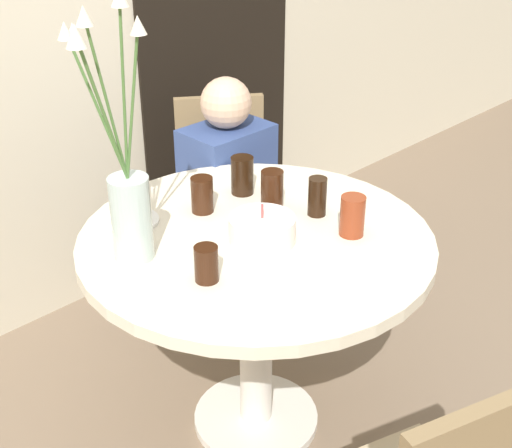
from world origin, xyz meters
TOP-DOWN VIEW (x-y plane):
  - ground_plane at (0.00, 0.00)m, footprint 16.00×16.00m
  - wall_back at (0.00, 1.13)m, footprint 8.00×0.05m
  - doorway_panel at (0.84, 1.10)m, footprint 0.90×0.01m
  - dining_table at (0.00, 0.00)m, footprint 1.10×1.10m
  - chair_left_flank at (0.52, 0.72)m, footprint 0.56×0.56m
  - birthday_cake at (-0.01, -0.04)m, footprint 0.20×0.20m
  - flower_vase at (-0.35, 0.16)m, footprint 0.23×0.19m
  - side_plate at (-0.22, 0.34)m, footprint 0.17×0.17m
  - drink_glass_0 at (0.24, -0.04)m, footprint 0.06×0.06m
  - drink_glass_1 at (-0.27, -0.08)m, footprint 0.07×0.07m
  - drink_glass_2 at (0.18, 0.25)m, footprint 0.08×0.08m
  - drink_glass_3 at (0.16, 0.09)m, footprint 0.07×0.07m
  - drink_glass_4 at (0.21, -0.20)m, footprint 0.08×0.08m
  - drink_glass_5 at (-0.01, 0.24)m, footprint 0.07×0.07m
  - person_woman at (0.42, 0.59)m, footprint 0.34×0.24m

SIDE VIEW (x-z plane):
  - ground_plane at x=0.00m, z-range 0.00..0.00m
  - person_woman at x=0.42m, z-range -0.03..1.01m
  - chair_left_flank at x=0.52m, z-range 0.05..0.94m
  - dining_table at x=0.00m, z-range 0.25..1.01m
  - side_plate at x=-0.22m, z-range 0.77..0.78m
  - birthday_cake at x=-0.01m, z-range 0.74..0.87m
  - drink_glass_1 at x=-0.27m, z-range 0.77..0.87m
  - drink_glass_5 at x=-0.01m, z-range 0.77..0.89m
  - drink_glass_0 at x=0.24m, z-range 0.77..0.89m
  - drink_glass_4 at x=0.21m, z-range 0.77..0.89m
  - drink_glass_2 at x=0.18m, z-range 0.77..0.90m
  - drink_glass_3 at x=0.16m, z-range 0.77..0.90m
  - flower_vase at x=-0.35m, z-range 0.60..1.37m
  - doorway_panel at x=0.84m, z-range 0.00..2.05m
  - wall_back at x=0.00m, z-range 0.00..2.60m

